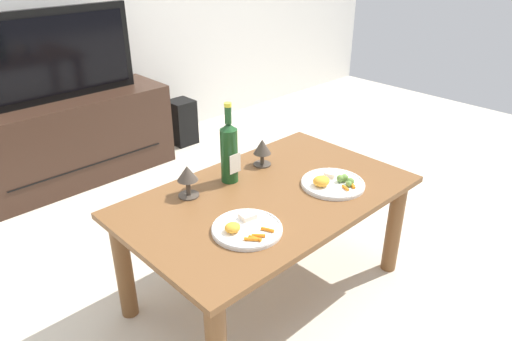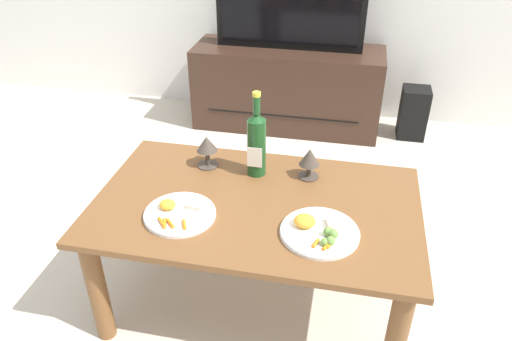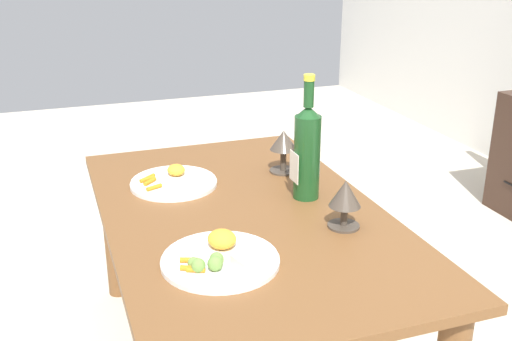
{
  "view_description": "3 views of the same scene",
  "coord_description": "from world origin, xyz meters",
  "px_view_note": "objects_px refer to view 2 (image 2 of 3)",
  "views": [
    {
      "loc": [
        -1.19,
        -1.17,
        1.44
      ],
      "look_at": [
        -0.03,
        0.04,
        0.6
      ],
      "focal_mm": 33.0,
      "sensor_mm": 36.0,
      "label": 1
    },
    {
      "loc": [
        0.3,
        -1.42,
        1.54
      ],
      "look_at": [
        -0.01,
        0.04,
        0.6
      ],
      "focal_mm": 34.21,
      "sensor_mm": 36.0,
      "label": 2
    },
    {
      "loc": [
        1.42,
        -0.46,
        1.18
      ],
      "look_at": [
        -0.02,
        0.04,
        0.6
      ],
      "focal_mm": 43.38,
      "sensor_mm": 36.0,
      "label": 3
    }
  ],
  "objects_px": {
    "floor_speaker": "(413,113)",
    "dinner_plate_left": "(179,213)",
    "goblet_left": "(207,146)",
    "dinner_plate_right": "(319,231)",
    "goblet_right": "(310,159)",
    "dining_table": "(256,221)",
    "tv_screen": "(290,6)",
    "wine_bottle": "(257,142)",
    "tv_stand": "(287,88)"
  },
  "relations": [
    {
      "from": "dinner_plate_left",
      "to": "goblet_left",
      "type": "bearing_deg",
      "value": 89.71
    },
    {
      "from": "tv_stand",
      "to": "wine_bottle",
      "type": "distance_m",
      "value": 1.49
    },
    {
      "from": "tv_stand",
      "to": "dinner_plate_right",
      "type": "bearing_deg",
      "value": -78.17
    },
    {
      "from": "dinner_plate_left",
      "to": "dinner_plate_right",
      "type": "relative_size",
      "value": 0.95
    },
    {
      "from": "floor_speaker",
      "to": "dinner_plate_left",
      "type": "distance_m",
      "value": 2.04
    },
    {
      "from": "dining_table",
      "to": "wine_bottle",
      "type": "distance_m",
      "value": 0.3
    },
    {
      "from": "dinner_plate_left",
      "to": "tv_stand",
      "type": "bearing_deg",
      "value": 86.09
    },
    {
      "from": "wine_bottle",
      "to": "dinner_plate_left",
      "type": "bearing_deg",
      "value": -122.29
    },
    {
      "from": "tv_stand",
      "to": "goblet_right",
      "type": "distance_m",
      "value": 1.49
    },
    {
      "from": "wine_bottle",
      "to": "dinner_plate_right",
      "type": "xyz_separation_m",
      "value": [
        0.28,
        -0.33,
        -0.13
      ]
    },
    {
      "from": "dining_table",
      "to": "goblet_right",
      "type": "xyz_separation_m",
      "value": [
        0.17,
        0.21,
        0.17
      ]
    },
    {
      "from": "dining_table",
      "to": "goblet_right",
      "type": "relative_size",
      "value": 9.43
    },
    {
      "from": "goblet_left",
      "to": "dining_table",
      "type": "bearing_deg",
      "value": -40.46
    },
    {
      "from": "dining_table",
      "to": "wine_bottle",
      "type": "relative_size",
      "value": 3.41
    },
    {
      "from": "dining_table",
      "to": "tv_screen",
      "type": "bearing_deg",
      "value": 94.43
    },
    {
      "from": "wine_bottle",
      "to": "goblet_left",
      "type": "relative_size",
      "value": 2.6
    },
    {
      "from": "tv_stand",
      "to": "tv_screen",
      "type": "distance_m",
      "value": 0.54
    },
    {
      "from": "dinner_plate_right",
      "to": "tv_screen",
      "type": "bearing_deg",
      "value": 101.84
    },
    {
      "from": "tv_screen",
      "to": "floor_speaker",
      "type": "distance_m",
      "value": 1.05
    },
    {
      "from": "tv_stand",
      "to": "goblet_right",
      "type": "xyz_separation_m",
      "value": [
        0.29,
        -1.42,
        0.31
      ]
    },
    {
      "from": "tv_screen",
      "to": "dinner_plate_left",
      "type": "bearing_deg",
      "value": -93.92
    },
    {
      "from": "dining_table",
      "to": "tv_screen",
      "type": "relative_size",
      "value": 1.27
    },
    {
      "from": "goblet_left",
      "to": "goblet_right",
      "type": "xyz_separation_m",
      "value": [
        0.41,
        -0.0,
        -0.01
      ]
    },
    {
      "from": "tv_stand",
      "to": "floor_speaker",
      "type": "height_order",
      "value": "tv_stand"
    },
    {
      "from": "tv_stand",
      "to": "dinner_plate_right",
      "type": "distance_m",
      "value": 1.82
    },
    {
      "from": "tv_stand",
      "to": "wine_bottle",
      "type": "bearing_deg",
      "value": -86.51
    },
    {
      "from": "tv_screen",
      "to": "goblet_right",
      "type": "bearing_deg",
      "value": -78.3
    },
    {
      "from": "dinner_plate_right",
      "to": "dinner_plate_left",
      "type": "bearing_deg",
      "value": 179.83
    },
    {
      "from": "dinner_plate_right",
      "to": "wine_bottle",
      "type": "bearing_deg",
      "value": 130.48
    },
    {
      "from": "dinner_plate_left",
      "to": "dining_table",
      "type": "bearing_deg",
      "value": 28.53
    },
    {
      "from": "dining_table",
      "to": "goblet_left",
      "type": "bearing_deg",
      "value": 139.54
    },
    {
      "from": "wine_bottle",
      "to": "floor_speaker",
      "type": "bearing_deg",
      "value": 62.39
    },
    {
      "from": "tv_screen",
      "to": "dinner_plate_right",
      "type": "xyz_separation_m",
      "value": [
        0.37,
        -1.77,
        -0.3
      ]
    },
    {
      "from": "tv_stand",
      "to": "goblet_left",
      "type": "relative_size",
      "value": 9.21
    },
    {
      "from": "goblet_left",
      "to": "tv_stand",
      "type": "bearing_deg",
      "value": 85.22
    },
    {
      "from": "floor_speaker",
      "to": "goblet_right",
      "type": "height_order",
      "value": "goblet_right"
    },
    {
      "from": "tv_stand",
      "to": "floor_speaker",
      "type": "distance_m",
      "value": 0.84
    },
    {
      "from": "floor_speaker",
      "to": "goblet_left",
      "type": "bearing_deg",
      "value": -124.17
    },
    {
      "from": "tv_stand",
      "to": "dinner_plate_right",
      "type": "relative_size",
      "value": 4.62
    },
    {
      "from": "goblet_right",
      "to": "dinner_plate_right",
      "type": "bearing_deg",
      "value": -77.57
    },
    {
      "from": "goblet_right",
      "to": "floor_speaker",
      "type": "bearing_deg",
      "value": 69.06
    },
    {
      "from": "floor_speaker",
      "to": "dinner_plate_left",
      "type": "relative_size",
      "value": 1.33
    },
    {
      "from": "goblet_right",
      "to": "dinner_plate_left",
      "type": "bearing_deg",
      "value": -140.37
    },
    {
      "from": "tv_screen",
      "to": "goblet_left",
      "type": "relative_size",
      "value": 6.98
    },
    {
      "from": "floor_speaker",
      "to": "wine_bottle",
      "type": "height_order",
      "value": "wine_bottle"
    },
    {
      "from": "floor_speaker",
      "to": "dinner_plate_left",
      "type": "height_order",
      "value": "dinner_plate_left"
    },
    {
      "from": "tv_stand",
      "to": "goblet_left",
      "type": "bearing_deg",
      "value": -94.78
    },
    {
      "from": "dining_table",
      "to": "dinner_plate_right",
      "type": "height_order",
      "value": "dinner_plate_right"
    },
    {
      "from": "floor_speaker",
      "to": "tv_stand",
      "type": "bearing_deg",
      "value": 179.67
    },
    {
      "from": "floor_speaker",
      "to": "goblet_right",
      "type": "bearing_deg",
      "value": -111.15
    }
  ]
}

